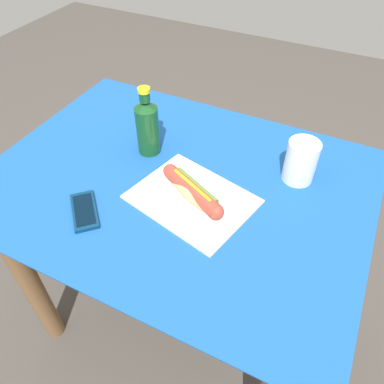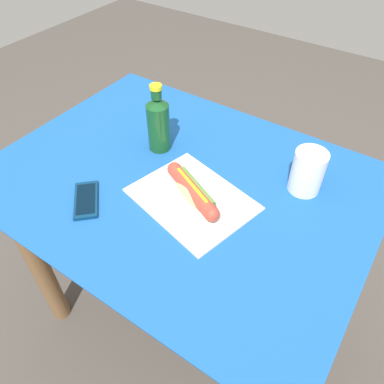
% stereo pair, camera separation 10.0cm
% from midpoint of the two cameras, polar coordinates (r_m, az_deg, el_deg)
% --- Properties ---
extents(ground_plane, '(6.00, 6.00, 0.00)m').
position_cam_midpoint_polar(ground_plane, '(1.71, -3.42, -17.89)').
color(ground_plane, '#47423D').
rests_on(ground_plane, ground).
extents(dining_table, '(1.09, 0.83, 0.78)m').
position_cam_midpoint_polar(dining_table, '(1.19, -4.68, -3.73)').
color(dining_table, brown).
rests_on(dining_table, ground).
extents(paper_wrapper, '(0.36, 0.31, 0.01)m').
position_cam_midpoint_polar(paper_wrapper, '(1.02, -2.81, -1.22)').
color(paper_wrapper, silver).
rests_on(paper_wrapper, dining_table).
extents(hot_dog, '(0.22, 0.13, 0.05)m').
position_cam_midpoint_polar(hot_dog, '(1.00, -2.82, 0.07)').
color(hot_dog, '#E5BC75').
rests_on(hot_dog, paper_wrapper).
extents(cell_phone, '(0.14, 0.14, 0.01)m').
position_cam_midpoint_polar(cell_phone, '(1.04, -18.76, -2.86)').
color(cell_phone, '#0A2D4C').
rests_on(cell_phone, dining_table).
extents(soda_bottle, '(0.07, 0.07, 0.22)m').
position_cam_midpoint_polar(soda_bottle, '(1.14, -9.36, 9.84)').
color(soda_bottle, '#14471E').
rests_on(soda_bottle, dining_table).
extents(drinking_cup, '(0.09, 0.09, 0.13)m').
position_cam_midpoint_polar(drinking_cup, '(1.07, 13.71, 4.44)').
color(drinking_cup, white).
rests_on(drinking_cup, dining_table).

